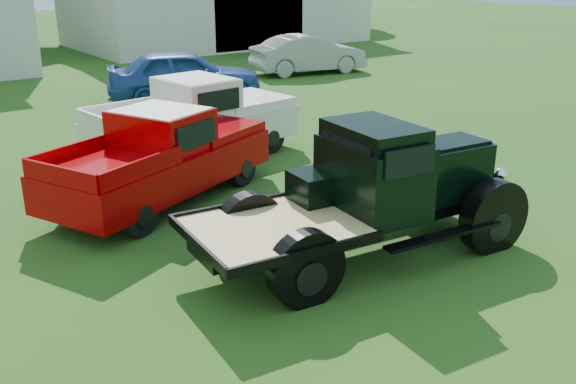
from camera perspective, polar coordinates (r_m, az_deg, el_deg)
ground at (r=9.90m, az=3.20°, el=-7.88°), size 120.00×120.00×0.00m
vintage_flatbed at (r=10.36m, az=7.00°, el=-0.01°), size 5.81×2.83×2.22m
red_pickup at (r=12.99m, az=-11.32°, el=3.15°), size 5.57×3.88×1.90m
white_pickup at (r=15.72m, az=-8.36°, el=6.33°), size 5.51×2.66×1.95m
misc_car_blue at (r=22.73m, az=-9.21°, el=10.23°), size 5.61×3.83×1.77m
misc_car_grey at (r=28.15m, az=1.85°, el=12.15°), size 5.16×2.69×1.62m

